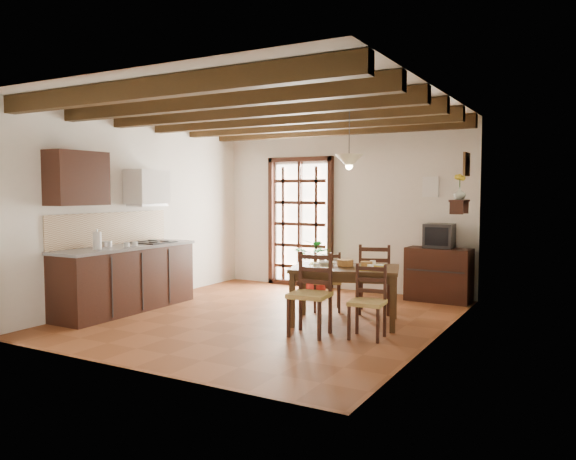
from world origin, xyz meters
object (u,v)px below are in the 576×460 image
Objects in this scene: dining_table at (345,274)px; chair_near_right at (367,315)px; pendant_lamp at (349,160)px; sideboard at (439,275)px; chair_far_left at (327,292)px; chair_near_left at (310,310)px; crt_tv at (439,236)px; potted_plant at (315,258)px; chair_far_right at (375,291)px; kitchen_counter at (126,277)px.

dining_table is 1.82× the size of chair_near_right.
pendant_lamp reaches higher than dining_table.
pendant_lamp is (-0.68, -1.91, 1.67)m from sideboard.
chair_far_left reaches higher than sideboard.
chair_near_left is 1.36m from chair_far_left.
dining_table is at bearing 75.92° from chair_near_left.
crt_tv reaches higher than chair_far_left.
potted_plant is (-2.01, -0.21, -0.44)m from crt_tv.
sideboard is 0.60m from crt_tv.
sideboard is (0.68, 2.01, -0.22)m from dining_table.
chair_near_left is at bearing 62.84° from chair_far_right.
dining_table is at bearing -90.00° from pendant_lamp.
chair_near_right is 0.87× the size of sideboard.
potted_plant is at bearing 122.56° from chair_near_right.
dining_table is 1.80× the size of chair_far_left.
chair_near_left is 2.83m from potted_plant.
potted_plant is (-1.45, 1.05, 0.27)m from chair_far_right.
sideboard is at bearing 80.90° from chair_near_right.
crt_tv is (3.67, 2.82, 0.54)m from kitchen_counter.
sideboard is at bearing 37.58° from kitchen_counter.
potted_plant is at bearing 57.51° from kitchen_counter.
chair_near_left is 2.95m from crt_tv.
crt_tv is 2.06m from potted_plant.
kitchen_counter is 2.33× the size of chair_near_left.
chair_near_right is 2.57m from sideboard.
chair_far_right is 0.52× the size of potted_plant.
kitchen_counter is 2.66× the size of chair_far_left.
crt_tv is 0.52× the size of pendant_lamp.
chair_far_right is 2.21× the size of crt_tv.
potted_plant reaches higher than chair_near_left.
chair_near_left is 1.14× the size of pendant_lamp.
crt_tv reaches higher than chair_near_right.
chair_near_left is at bearing -168.69° from chair_near_right.
kitchen_counter is 1.47× the size of dining_table.
chair_near_left is 1.52m from chair_far_right.
sideboard is at bearing 88.24° from crt_tv.
chair_near_right is 3.01m from potted_plant.
chair_far_left is (-0.40, 1.30, -0.04)m from chair_near_left.
kitchen_counter is at bearing 178.17° from dining_table.
dining_table is 0.83m from chair_far_right.
kitchen_counter is at bearing -122.49° from potted_plant.
chair_near_right is at bearing -51.84° from potted_plant.
kitchen_counter is 1.22× the size of potted_plant.
chair_far_left is at bearing 28.97° from kitchen_counter.
kitchen_counter is 2.88m from chair_near_left.
pendant_lamp is at bearing 76.95° from chair_near_left.
kitchen_counter is 2.68× the size of chair_near_right.
chair_far_left is at bearing 115.89° from dining_table.
chair_far_left reaches higher than chair_near_right.
potted_plant is (-1.85, 2.35, 0.31)m from chair_near_right.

